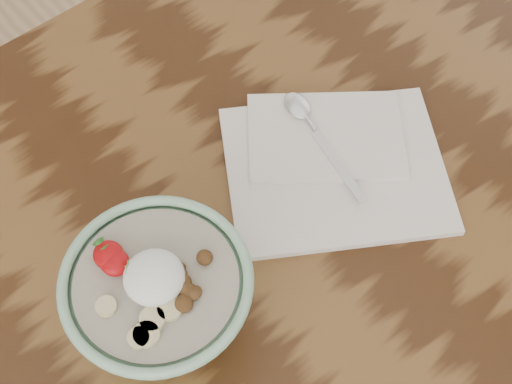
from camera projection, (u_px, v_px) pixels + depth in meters
table at (184, 309)px, 90.93cm from camera, size 160.00×90.00×75.00cm
breakfast_bowl at (160, 297)px, 74.67cm from camera, size 19.78×19.78×13.56cm
napkin at (333, 162)px, 90.35cm from camera, size 34.79×33.09×1.68cm
spoon at (307, 120)px, 91.98cm from camera, size 5.77×18.63×0.97cm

